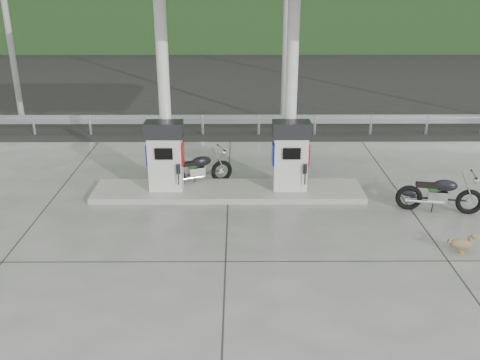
{
  "coord_description": "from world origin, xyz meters",
  "views": [
    {
      "loc": [
        0.24,
        -10.4,
        5.51
      ],
      "look_at": [
        0.3,
        1.0,
        1.0
      ],
      "focal_mm": 40.0,
      "sensor_mm": 36.0,
      "label": 1
    }
  ],
  "objects_px": {
    "motorcycle_left": "(198,170)",
    "motorcycle_right": "(440,194)",
    "gas_pump_left": "(165,156)",
    "gas_pump_right": "(291,156)",
    "duck": "(461,244)"
  },
  "relations": [
    {
      "from": "duck",
      "to": "gas_pump_right",
      "type": "bearing_deg",
      "value": 143.33
    },
    {
      "from": "gas_pump_right",
      "to": "motorcycle_left",
      "type": "distance_m",
      "value": 2.58
    },
    {
      "from": "gas_pump_right",
      "to": "motorcycle_right",
      "type": "xyz_separation_m",
      "value": [
        3.5,
        -1.12,
        -0.6
      ]
    },
    {
      "from": "gas_pump_left",
      "to": "motorcycle_left",
      "type": "relative_size",
      "value": 0.98
    },
    {
      "from": "motorcycle_left",
      "to": "duck",
      "type": "height_order",
      "value": "motorcycle_left"
    },
    {
      "from": "motorcycle_left",
      "to": "motorcycle_right",
      "type": "relative_size",
      "value": 0.97
    },
    {
      "from": "gas_pump_left",
      "to": "motorcycle_right",
      "type": "relative_size",
      "value": 0.95
    },
    {
      "from": "gas_pump_left",
      "to": "motorcycle_left",
      "type": "bearing_deg",
      "value": 39.02
    },
    {
      "from": "gas_pump_right",
      "to": "duck",
      "type": "xyz_separation_m",
      "value": [
        3.26,
        -3.17,
        -0.85
      ]
    },
    {
      "from": "gas_pump_left",
      "to": "motorcycle_right",
      "type": "xyz_separation_m",
      "value": [
        6.7,
        -1.12,
        -0.6
      ]
    },
    {
      "from": "motorcycle_left",
      "to": "motorcycle_right",
      "type": "distance_m",
      "value": 6.18
    },
    {
      "from": "gas_pump_right",
      "to": "motorcycle_left",
      "type": "height_order",
      "value": "gas_pump_right"
    },
    {
      "from": "motorcycle_left",
      "to": "motorcycle_right",
      "type": "height_order",
      "value": "motorcycle_right"
    },
    {
      "from": "motorcycle_left",
      "to": "duck",
      "type": "bearing_deg",
      "value": -56.25
    },
    {
      "from": "motorcycle_left",
      "to": "gas_pump_right",
      "type": "bearing_deg",
      "value": -37.06
    }
  ]
}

